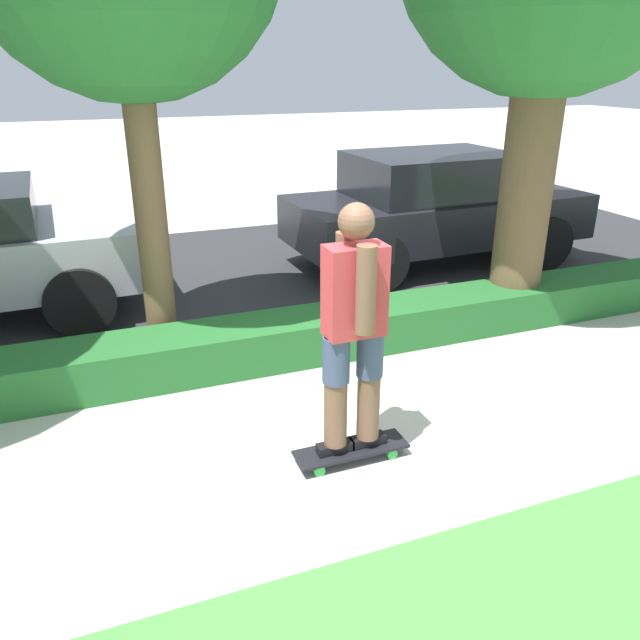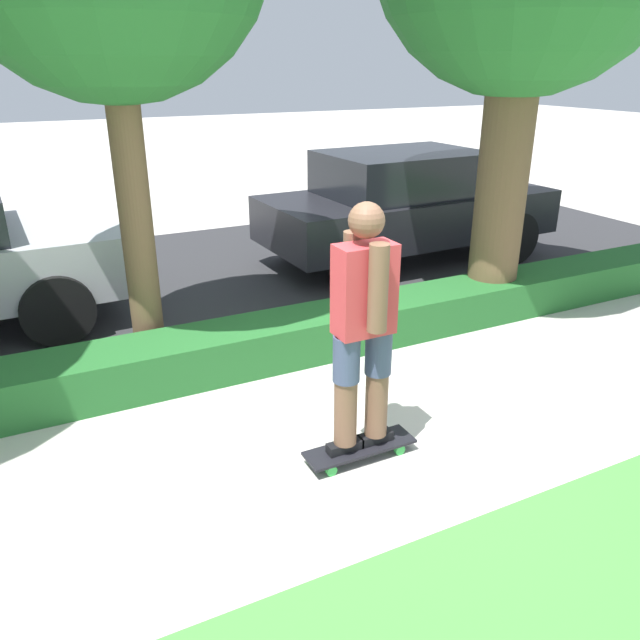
{
  "view_description": "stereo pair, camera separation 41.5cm",
  "coord_description": "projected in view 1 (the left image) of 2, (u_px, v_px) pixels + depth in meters",
  "views": [
    {
      "loc": [
        -1.61,
        -3.5,
        2.62
      ],
      "look_at": [
        -0.03,
        0.6,
        0.79
      ],
      "focal_mm": 35.0,
      "sensor_mm": 36.0,
      "label": 1
    },
    {
      "loc": [
        -1.99,
        -3.33,
        2.62
      ],
      "look_at": [
        -0.03,
        0.6,
        0.79
      ],
      "focal_mm": 35.0,
      "sensor_mm": 36.0,
      "label": 2
    }
  ],
  "objects": [
    {
      "name": "ground_plane",
      "position": [
        353.0,
        449.0,
        4.56
      ],
      "size": [
        60.0,
        60.0,
        0.0
      ],
      "primitive_type": "plane",
      "color": "#BCB7AD"
    },
    {
      "name": "street_asphalt",
      "position": [
        223.0,
        277.0,
        8.17
      ],
      "size": [
        15.31,
        5.0,
        0.01
      ],
      "color": "#2D2D30",
      "rests_on": "ground_plane"
    },
    {
      "name": "hedge_row",
      "position": [
        284.0,
        339.0,
        5.86
      ],
      "size": [
        15.31,
        0.6,
        0.41
      ],
      "color": "#236028",
      "rests_on": "ground_plane"
    },
    {
      "name": "skateboard",
      "position": [
        351.0,
        450.0,
        4.4
      ],
      "size": [
        0.81,
        0.24,
        0.1
      ],
      "color": "black",
      "rests_on": "ground_plane"
    },
    {
      "name": "skater_person",
      "position": [
        354.0,
        327.0,
        4.04
      ],
      "size": [
        0.51,
        0.45,
        1.74
      ],
      "color": "black",
      "rests_on": "skateboard"
    },
    {
      "name": "parked_car_middle",
      "position": [
        435.0,
        206.0,
        8.46
      ],
      "size": [
        4.07,
        1.84,
        1.51
      ],
      "rotation": [
        0.0,
        0.0,
        0.03
      ],
      "color": "black",
      "rests_on": "ground_plane"
    }
  ]
}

